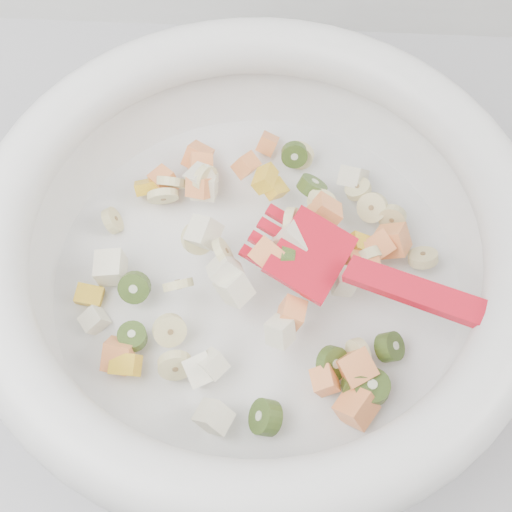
{
  "coord_description": "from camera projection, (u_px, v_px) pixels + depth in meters",
  "views": [
    {
      "loc": [
        0.15,
        1.16,
        1.39
      ],
      "look_at": [
        0.14,
        1.41,
        0.95
      ],
      "focal_mm": 45.0,
      "sensor_mm": 36.0,
      "label": 1
    }
  ],
  "objects": [
    {
      "name": "counter",
      "position": [
        166.0,
        392.0,
        0.97
      ],
      "size": [
        2.0,
        0.6,
        0.9
      ],
      "primitive_type": "cube",
      "color": "#9D9CA2",
      "rests_on": "ground"
    },
    {
      "name": "mixing_bowl",
      "position": [
        256.0,
        246.0,
        0.5
      ],
      "size": [
        0.47,
        0.43,
        0.12
      ],
      "color": "silver",
      "rests_on": "counter"
    }
  ]
}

